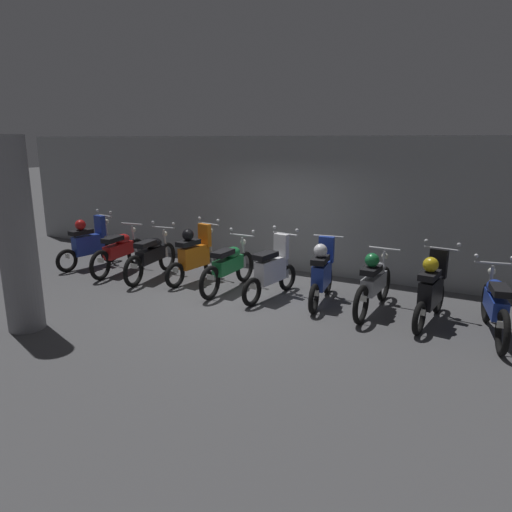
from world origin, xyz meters
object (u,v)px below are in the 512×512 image
Objects in this scene: motorbike_slot_1 at (119,251)px; motorbike_slot_4 at (229,266)px; motorbike_slot_9 at (495,305)px; motorbike_slot_0 at (89,243)px; motorbike_slot_7 at (374,282)px; motorbike_slot_6 at (322,273)px; motorbike_slot_8 at (431,289)px; motorbike_slot_5 at (272,270)px; support_pillar at (16,236)px; motorbike_slot_2 at (152,256)px; motorbike_slot_3 at (195,255)px.

motorbike_slot_4 is (2.84, 0.05, 0.00)m from motorbike_slot_1.
motorbike_slot_0 is at bearing -179.99° from motorbike_slot_9.
motorbike_slot_9 reaches higher than motorbike_slot_7.
motorbike_slot_6 is at bearing 1.82° from motorbike_slot_0.
motorbike_slot_1 is 2.84m from motorbike_slot_4.
motorbike_slot_9 reaches higher than motorbike_slot_1.
motorbike_slot_4 is 1.00× the size of motorbike_slot_7.
motorbike_slot_1 is 1.16× the size of motorbike_slot_8.
support_pillar is (-2.76, -3.19, 0.97)m from motorbike_slot_5.
motorbike_slot_9 is at bearing -0.48° from motorbike_slot_4.
motorbike_slot_2 is (1.88, -0.03, -0.08)m from motorbike_slot_0.
motorbike_slot_6 reaches higher than motorbike_slot_4.
motorbike_slot_0 is 0.86× the size of motorbike_slot_7.
motorbike_slot_5 is 0.56× the size of support_pillar.
motorbike_slot_9 is 0.65× the size of support_pillar.
motorbike_slot_0 is 0.56× the size of support_pillar.
motorbike_slot_8 is at bearing -5.28° from motorbike_slot_7.
motorbike_slot_6 is at bearing -0.84° from motorbike_slot_3.
motorbike_slot_7 is (0.95, -0.00, -0.04)m from motorbike_slot_6.
motorbike_slot_1 is at bearing -179.92° from motorbike_slot_9.
motorbike_slot_3 reaches higher than motorbike_slot_9.
motorbike_slot_7 is (6.62, 0.18, -0.04)m from motorbike_slot_0.
support_pillar is at bearing -71.81° from motorbike_slot_1.
motorbike_slot_1 is 1.00× the size of motorbike_slot_2.
motorbike_slot_6 is (1.89, 0.14, 0.07)m from motorbike_slot_4.
motorbike_slot_6 reaches higher than motorbike_slot_9.
motorbike_slot_8 is (7.57, 0.09, 0.00)m from motorbike_slot_0.
support_pillar is at bearing -88.33° from motorbike_slot_2.
motorbike_slot_3 is 3.62m from support_pillar.
motorbike_slot_2 is 1.01× the size of motorbike_slot_9.
motorbike_slot_6 is 5.07m from support_pillar.
motorbike_slot_2 and motorbike_slot_4 have the same top height.
support_pillar reaches higher than motorbike_slot_3.
motorbike_slot_5 is 0.87× the size of motorbike_slot_9.
motorbike_slot_5 is (0.95, -0.02, 0.04)m from motorbike_slot_4.
motorbike_slot_5 is 3.77m from motorbike_slot_9.
motorbike_slot_4 is 1.01× the size of motorbike_slot_9.
motorbike_slot_0 and motorbike_slot_8 have the same top height.
motorbike_slot_9 is (8.50, 0.00, -0.08)m from motorbike_slot_0.
motorbike_slot_3 is 2.83m from motorbike_slot_6.
motorbike_slot_0 is 3.78m from motorbike_slot_4.
support_pillar is (-1.80, -3.21, 1.00)m from motorbike_slot_4.
motorbike_slot_8 is at bearing 0.72° from motorbike_slot_4.
motorbike_slot_8 is 0.95m from motorbike_slot_9.
motorbike_slot_5 reaches higher than motorbike_slot_6.
motorbike_slot_9 is at bearing 0.01° from motorbike_slot_0.
motorbike_slot_5 reaches higher than motorbike_slot_7.
motorbike_slot_0 is 1.89m from motorbike_slot_2.
motorbike_slot_6 is (0.94, 0.16, 0.04)m from motorbike_slot_5.
motorbike_slot_7 is 1.01× the size of motorbike_slot_9.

